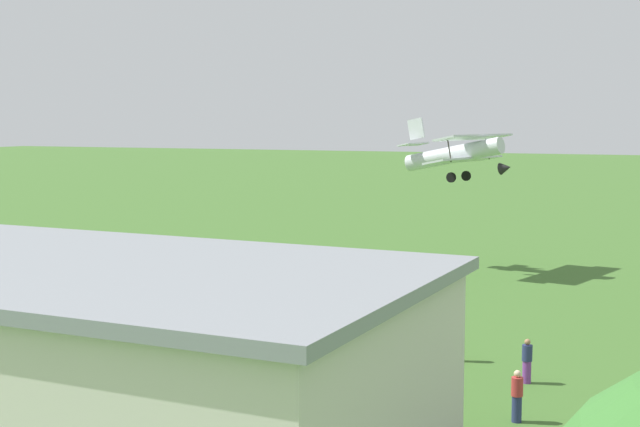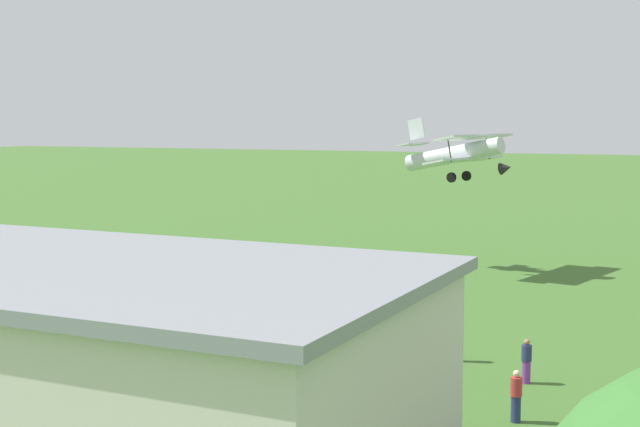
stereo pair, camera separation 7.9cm
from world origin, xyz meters
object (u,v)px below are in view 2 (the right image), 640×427
(biplane, at_px, (458,153))
(person_walking_on_apron, at_px, (516,396))
(person_beside_truck, at_px, (526,361))
(person_crossing_taxiway, at_px, (458,341))

(biplane, bearing_deg, person_walking_on_apron, 107.88)
(person_beside_truck, relative_size, person_walking_on_apron, 0.97)
(biplane, bearing_deg, person_beside_truck, 110.10)
(biplane, distance_m, person_crossing_taxiway, 22.64)
(biplane, height_order, person_beside_truck, biplane)
(person_beside_truck, xyz_separation_m, person_walking_on_apron, (-0.43, 4.43, 0.03))
(biplane, relative_size, person_beside_truck, 4.76)
(person_walking_on_apron, bearing_deg, person_crossing_taxiway, -61.26)
(person_crossing_taxiway, distance_m, person_walking_on_apron, 7.28)
(biplane, distance_m, person_beside_truck, 25.31)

